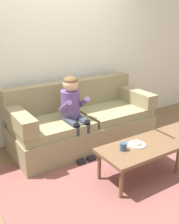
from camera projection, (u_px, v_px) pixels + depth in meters
ground at (108, 170)px, 3.38m from camera, size 10.00×10.00×0.00m
wall_back at (55, 47)px, 4.00m from camera, size 8.00×0.10×2.80m
area_rug at (120, 179)px, 3.18m from camera, size 2.73×2.06×0.01m
couch at (82, 122)px, 4.00m from camera, size 2.13×0.90×0.92m
coffee_table at (140, 150)px, 3.13m from camera, size 1.00×0.53×0.41m
person_child at (73, 108)px, 3.59m from camera, size 0.34×0.58×1.10m
plate at (137, 145)px, 3.15m from camera, size 0.21×0.21×0.01m
donut at (137, 143)px, 3.14m from camera, size 0.13×0.13×0.04m
mug at (123, 147)px, 3.02m from camera, size 0.08×0.08×0.09m
toy_controller at (144, 148)px, 3.88m from camera, size 0.23×0.09×0.05m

